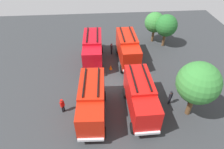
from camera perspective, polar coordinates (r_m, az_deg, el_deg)
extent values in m
plane|color=#2D3033|center=(24.88, 0.00, -2.51)|extent=(46.63, 46.63, 0.00)
cube|color=red|center=(25.60, -5.76, 4.60)|extent=(2.26, 2.55, 2.60)
cube|color=#8C9EAD|center=(24.56, -5.86, 3.81)|extent=(0.13, 2.13, 1.46)
cube|color=red|center=(28.48, -5.61, 8.82)|extent=(4.86, 2.62, 2.90)
cube|color=black|center=(27.71, -4.37, 11.69)|extent=(4.32, 0.23, 0.12)
cube|color=black|center=(27.78, -7.26, 11.56)|extent=(4.32, 0.23, 0.12)
cube|color=silver|center=(25.31, -5.66, 0.91)|extent=(0.26, 2.38, 0.28)
cylinder|color=black|center=(26.31, -2.95, 1.66)|extent=(1.11, 0.38, 1.10)
cylinder|color=black|center=(26.44, -8.15, 1.47)|extent=(1.11, 0.38, 1.10)
cylinder|color=black|center=(30.35, -3.09, 7.27)|extent=(1.11, 0.38, 1.10)
cylinder|color=black|center=(30.46, -7.64, 7.09)|extent=(1.11, 0.38, 1.10)
cube|color=red|center=(18.26, -6.27, -13.35)|extent=(2.31, 2.60, 2.60)
cube|color=#8C9EAD|center=(17.39, -6.53, -15.46)|extent=(0.18, 2.13, 1.46)
cube|color=red|center=(20.48, -5.78, -5.31)|extent=(4.91, 2.72, 2.90)
cube|color=black|center=(19.37, -4.05, -1.96)|extent=(4.32, 0.32, 0.12)
cube|color=black|center=(19.48, -8.09, -2.03)|extent=(4.32, 0.32, 0.12)
cube|color=silver|center=(18.51, -6.22, -18.47)|extent=(0.31, 2.38, 0.28)
cylinder|color=black|center=(19.33, -2.27, -16.59)|extent=(1.12, 0.40, 1.10)
cylinder|color=black|center=(19.53, -9.64, -16.57)|extent=(1.12, 0.40, 1.10)
cylinder|color=black|center=(22.47, -2.29, -6.23)|extent=(1.12, 0.40, 1.10)
cylinder|color=black|center=(22.63, -8.41, -6.30)|extent=(1.12, 0.40, 1.10)
cube|color=red|center=(25.76, 5.51, 4.85)|extent=(2.26, 2.55, 2.60)
cube|color=#8C9EAD|center=(24.74, 5.99, 4.09)|extent=(0.13, 2.13, 1.46)
cube|color=red|center=(28.59, 4.28, 9.03)|extent=(4.86, 2.61, 2.90)
cube|color=black|center=(27.97, 5.85, 11.87)|extent=(4.32, 0.22, 0.12)
cube|color=black|center=(27.74, 3.00, 11.78)|extent=(4.32, 0.22, 0.12)
cube|color=silver|center=(25.48, 5.83, 1.20)|extent=(0.26, 2.38, 0.28)
cylinder|color=black|center=(26.74, 7.91, 1.99)|extent=(1.11, 0.38, 1.10)
cylinder|color=black|center=(26.32, 2.82, 1.68)|extent=(1.11, 0.38, 1.10)
cylinder|color=black|center=(30.68, 5.99, 7.49)|extent=(1.11, 0.38, 1.10)
cylinder|color=black|center=(30.32, 1.50, 7.28)|extent=(1.11, 0.38, 1.10)
cube|color=red|center=(18.84, 9.88, -11.61)|extent=(2.24, 2.53, 2.60)
cube|color=#8C9EAD|center=(17.98, 10.77, -13.53)|extent=(0.11, 2.13, 1.46)
cube|color=red|center=(21.04, 7.77, -4.04)|extent=(4.84, 2.57, 2.90)
cube|color=black|center=(20.17, 10.06, -0.63)|extent=(4.32, 0.18, 0.12)
cube|color=black|center=(19.88, 6.22, -0.87)|extent=(4.32, 0.18, 0.12)
cube|color=silver|center=(19.07, 10.34, -16.57)|extent=(0.23, 2.38, 0.28)
cylinder|color=black|center=(20.23, 12.92, -14.46)|extent=(1.10, 0.37, 1.10)
cylinder|color=black|center=(19.72, 6.01, -15.27)|extent=(1.10, 0.37, 1.10)
cylinder|color=black|center=(23.30, 9.73, -4.87)|extent=(1.10, 0.37, 1.10)
cylinder|color=black|center=(22.86, 3.86, -5.32)|extent=(1.10, 0.37, 1.10)
cylinder|color=black|center=(22.95, 16.31, -7.52)|extent=(0.16, 0.16, 0.82)
cylinder|color=black|center=(23.09, 16.60, -7.24)|extent=(0.16, 0.16, 0.82)
cube|color=black|center=(22.49, 16.80, -6.03)|extent=(0.45, 0.48, 0.71)
sphere|color=#9E704C|center=(22.17, 17.03, -5.16)|extent=(0.23, 0.23, 0.23)
cylinder|color=black|center=(22.11, 17.07, -4.99)|extent=(0.29, 0.29, 0.07)
cylinder|color=black|center=(25.26, -6.20, -0.87)|extent=(0.16, 0.16, 0.77)
cylinder|color=black|center=(25.26, -5.73, -0.82)|extent=(0.16, 0.16, 0.77)
cube|color=gold|center=(24.81, -6.07, 0.44)|extent=(0.27, 0.44, 0.67)
sphere|color=tan|center=(24.53, -6.14, 1.25)|extent=(0.22, 0.22, 0.22)
cylinder|color=gold|center=(24.48, -6.16, 1.42)|extent=(0.27, 0.27, 0.07)
cylinder|color=black|center=(30.04, -0.12, 6.66)|extent=(0.16, 0.16, 0.83)
cylinder|color=black|center=(30.22, -0.20, 6.87)|extent=(0.16, 0.16, 0.83)
cube|color=black|center=(29.73, -0.16, 8.03)|extent=(0.44, 0.29, 0.72)
sphere|color=tan|center=(29.48, -0.16, 8.82)|extent=(0.23, 0.23, 0.23)
cylinder|color=black|center=(29.44, -0.16, 8.98)|extent=(0.29, 0.29, 0.07)
cylinder|color=black|center=(31.92, -4.34, 8.66)|extent=(0.16, 0.16, 0.83)
cylinder|color=black|center=(32.09, -4.51, 8.83)|extent=(0.16, 0.16, 0.83)
cube|color=orange|center=(31.62, -4.50, 9.96)|extent=(0.48, 0.40, 0.72)
sphere|color=tan|center=(31.39, -4.54, 10.72)|extent=(0.23, 0.23, 0.23)
cylinder|color=orange|center=(31.35, -4.55, 10.87)|extent=(0.29, 0.29, 0.07)
cylinder|color=black|center=(21.99, -13.88, -9.54)|extent=(0.16, 0.16, 0.81)
cylinder|color=black|center=(21.91, -14.29, -9.86)|extent=(0.16, 0.16, 0.81)
cube|color=#B7140F|center=(21.40, -14.40, -8.35)|extent=(0.47, 0.46, 0.71)
sphere|color=#9E704C|center=(21.07, -14.60, -7.48)|extent=(0.23, 0.23, 0.23)
cylinder|color=#B7140F|center=(21.00, -14.64, -7.31)|extent=(0.29, 0.29, 0.07)
cylinder|color=brown|center=(33.99, 11.85, 11.06)|extent=(0.40, 0.40, 2.01)
sphere|color=#337A33|center=(32.98, 12.40, 14.69)|extent=(3.21, 3.21, 3.21)
cylinder|color=brown|center=(33.02, 14.88, 9.78)|extent=(0.42, 0.42, 2.10)
sphere|color=#236628|center=(31.94, 15.62, 13.65)|extent=(3.36, 3.36, 3.36)
cylinder|color=brown|center=(22.04, 21.88, -8.24)|extent=(0.52, 0.52, 2.59)
sphere|color=#337A33|center=(20.06, 23.93, -2.25)|extent=(4.14, 4.14, 4.14)
cone|color=#F2600C|center=(26.29, 10.69, 0.24)|extent=(0.43, 0.43, 0.62)
cone|color=#F2600C|center=(26.95, -0.38, 2.15)|extent=(0.45, 0.45, 0.65)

